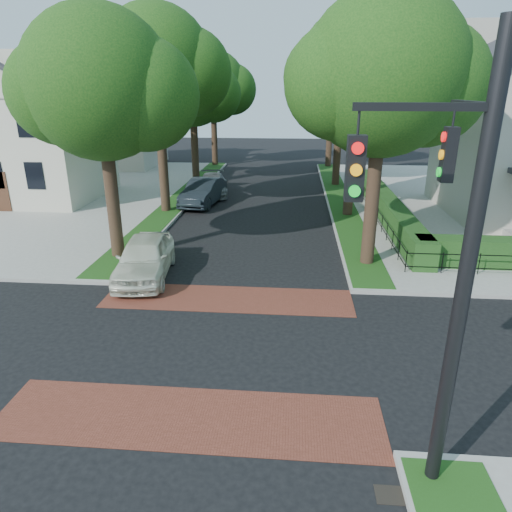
# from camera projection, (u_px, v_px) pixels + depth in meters

# --- Properties ---
(ground) EXTENTS (120.00, 120.00, 0.00)m
(ground) POSITION_uv_depth(u_px,v_px,m) (213.00, 345.00, 13.59)
(ground) COLOR black
(ground) RESTS_ON ground
(crosswalk_far) EXTENTS (9.00, 2.20, 0.01)m
(crosswalk_far) POSITION_uv_depth(u_px,v_px,m) (228.00, 299.00, 16.58)
(crosswalk_far) COLOR brown
(crosswalk_far) RESTS_ON ground
(crosswalk_near) EXTENTS (9.00, 2.20, 0.01)m
(crosswalk_near) POSITION_uv_depth(u_px,v_px,m) (189.00, 418.00, 10.60)
(crosswalk_near) COLOR brown
(crosswalk_near) RESTS_ON ground
(storm_drain) EXTENTS (0.65, 0.45, 0.01)m
(storm_drain) POSITION_uv_depth(u_px,v_px,m) (393.00, 495.00, 8.58)
(storm_drain) COLOR black
(storm_drain) RESTS_ON ground
(grass_strip_ne) EXTENTS (1.60, 29.80, 0.02)m
(grass_strip_ne) POSITION_uv_depth(u_px,v_px,m) (339.00, 198.00, 30.97)
(grass_strip_ne) COLOR #1E4012
(grass_strip_ne) RESTS_ON sidewalk_ne
(grass_strip_nw) EXTENTS (1.60, 29.80, 0.02)m
(grass_strip_nw) POSITION_uv_depth(u_px,v_px,m) (183.00, 196.00, 31.82)
(grass_strip_nw) COLOR #1E4012
(grass_strip_nw) RESTS_ON sidewalk_nw
(tree_right_near) EXTENTS (7.75, 6.67, 10.66)m
(tree_right_near) POSITION_uv_depth(u_px,v_px,m) (385.00, 76.00, 17.28)
(tree_right_near) COLOR black
(tree_right_near) RESTS_ON sidewalk_ne
(tree_right_mid) EXTENTS (8.25, 7.09, 11.22)m
(tree_right_mid) POSITION_uv_depth(u_px,v_px,m) (359.00, 73.00, 24.65)
(tree_right_mid) COLOR black
(tree_right_mid) RESTS_ON sidewalk_ne
(tree_right_far) EXTENTS (7.25, 6.23, 9.74)m
(tree_right_far) POSITION_uv_depth(u_px,v_px,m) (342.00, 92.00, 33.41)
(tree_right_far) COLOR black
(tree_right_far) RESTS_ON sidewalk_ne
(tree_right_back) EXTENTS (7.50, 6.45, 10.20)m
(tree_right_back) POSITION_uv_depth(u_px,v_px,m) (333.00, 87.00, 41.71)
(tree_right_back) COLOR black
(tree_right_back) RESTS_ON sidewalk_ne
(tree_left_near) EXTENTS (7.50, 6.45, 10.20)m
(tree_left_near) POSITION_uv_depth(u_px,v_px,m) (105.00, 86.00, 18.26)
(tree_left_near) COLOR black
(tree_left_near) RESTS_ON sidewalk_nw
(tree_left_mid) EXTENTS (8.00, 6.88, 11.48)m
(tree_left_mid) POSITION_uv_depth(u_px,v_px,m) (159.00, 66.00, 25.38)
(tree_left_mid) COLOR black
(tree_left_mid) RESTS_ON sidewalk_nw
(tree_left_far) EXTENTS (7.00, 6.02, 9.86)m
(tree_left_far) POSITION_uv_depth(u_px,v_px,m) (194.00, 89.00, 34.19)
(tree_left_far) COLOR black
(tree_left_far) RESTS_ON sidewalk_nw
(tree_left_back) EXTENTS (7.75, 6.66, 10.44)m
(tree_left_back) POSITION_uv_depth(u_px,v_px,m) (214.00, 86.00, 42.52)
(tree_left_back) COLOR black
(tree_left_back) RESTS_ON sidewalk_nw
(hedge_main_road) EXTENTS (1.00, 18.00, 1.20)m
(hedge_main_road) POSITION_uv_depth(u_px,v_px,m) (386.00, 205.00, 26.75)
(hedge_main_road) COLOR #183C15
(hedge_main_road) RESTS_ON sidewalk_ne
(fence_main_road) EXTENTS (0.06, 18.00, 0.90)m
(fence_main_road) POSITION_uv_depth(u_px,v_px,m) (372.00, 207.00, 26.87)
(fence_main_road) COLOR black
(fence_main_road) RESTS_ON sidewalk_ne
(house_left_near) EXTENTS (10.00, 9.00, 10.14)m
(house_left_near) POSITION_uv_depth(u_px,v_px,m) (24.00, 123.00, 29.88)
(house_left_near) COLOR beige
(house_left_near) RESTS_ON sidewalk_nw
(house_left_far) EXTENTS (10.00, 9.00, 10.14)m
(house_left_far) POSITION_uv_depth(u_px,v_px,m) (107.00, 113.00, 42.97)
(house_left_far) COLOR #B9B4A6
(house_left_far) RESTS_ON sidewalk_nw
(traffic_signal) EXTENTS (2.17, 2.00, 8.00)m
(traffic_signal) POSITION_uv_depth(u_px,v_px,m) (452.00, 251.00, 7.45)
(traffic_signal) COLOR black
(traffic_signal) RESTS_ON sidewalk_se
(parked_car_front) EXTENTS (2.52, 5.07, 1.66)m
(parked_car_front) POSITION_uv_depth(u_px,v_px,m) (145.00, 257.00, 18.26)
(parked_car_front) COLOR silver
(parked_car_front) RESTS_ON ground
(parked_car_middle) EXTENTS (2.47, 5.29, 1.68)m
(parked_car_middle) POSITION_uv_depth(u_px,v_px,m) (203.00, 192.00, 29.73)
(parked_car_middle) COLOR black
(parked_car_middle) RESTS_ON ground
(parked_car_rear) EXTENTS (2.82, 5.20, 1.43)m
(parked_car_rear) POSITION_uv_depth(u_px,v_px,m) (213.00, 185.00, 32.62)
(parked_car_rear) COLOR slate
(parked_car_rear) RESTS_ON ground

